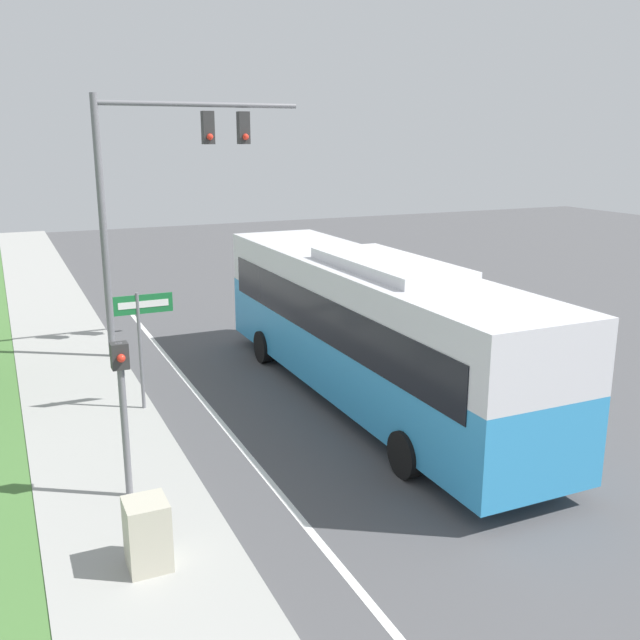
% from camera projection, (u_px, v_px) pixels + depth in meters
% --- Properties ---
extents(ground_plane, '(80.00, 80.00, 0.00)m').
position_uv_depth(ground_plane, '(459.00, 464.00, 13.80)').
color(ground_plane, '#4C4C4F').
extents(sidewalk, '(2.80, 80.00, 0.12)m').
position_uv_depth(sidewalk, '(135.00, 533.00, 11.29)').
color(sidewalk, '#9E9E99').
rests_on(sidewalk, ground_plane).
extents(lane_divider_near, '(0.14, 30.00, 0.01)m').
position_uv_depth(lane_divider_near, '(287.00, 502.00, 12.35)').
color(lane_divider_near, silver).
rests_on(lane_divider_near, ground_plane).
extents(bus, '(2.69, 12.34, 3.59)m').
position_uv_depth(bus, '(367.00, 322.00, 16.67)').
color(bus, '#3393D1').
rests_on(bus, ground_plane).
extents(signal_gantry, '(5.78, 0.41, 7.27)m').
position_uv_depth(signal_gantry, '(160.00, 176.00, 19.64)').
color(signal_gantry, slate).
rests_on(signal_gantry, ground_plane).
extents(pedestrian_signal, '(0.28, 0.34, 2.88)m').
position_uv_depth(pedestrian_signal, '(123.00, 395.00, 11.90)').
color(pedestrian_signal, slate).
rests_on(pedestrian_signal, ground_plane).
extents(street_sign, '(1.30, 0.08, 2.82)m').
position_uv_depth(street_sign, '(142.00, 329.00, 15.92)').
color(street_sign, slate).
rests_on(street_sign, ground_plane).
extents(utility_cabinet, '(0.60, 0.63, 1.03)m').
position_uv_depth(utility_cabinet, '(147.00, 534.00, 10.20)').
color(utility_cabinet, '#B7B29E').
rests_on(utility_cabinet, sidewalk).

